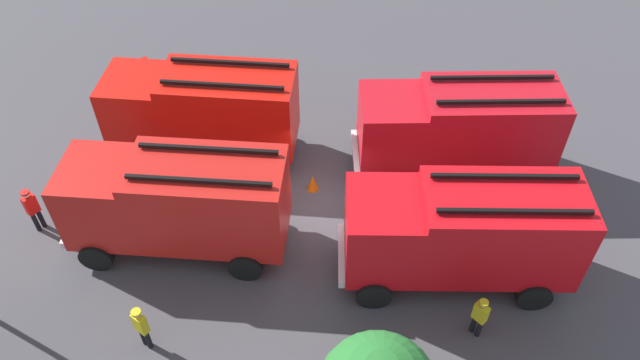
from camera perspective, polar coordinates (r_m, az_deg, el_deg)
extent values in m
plane|color=#423F44|center=(21.97, 0.00, -2.59)|extent=(47.47, 47.47, 0.00)
cube|color=red|center=(22.03, 6.58, 4.77)|extent=(2.57, 2.82, 2.60)
cube|color=#8C9EAD|center=(21.72, 3.89, 5.39)|extent=(0.42, 2.11, 1.46)
cube|color=red|center=(22.65, 15.46, 5.01)|extent=(5.14, 3.24, 2.90)
cube|color=black|center=(21.19, 16.65, 7.06)|extent=(4.28, 0.81, 0.12)
cube|color=black|center=(22.25, 15.87, 9.25)|extent=(4.28, 0.81, 0.12)
cube|color=silver|center=(22.67, 3.33, 2.54)|extent=(0.58, 2.38, 0.28)
cylinder|color=black|center=(22.18, 6.05, -0.30)|extent=(1.14, 0.52, 1.10)
cylinder|color=black|center=(23.92, 5.52, 3.78)|extent=(1.14, 0.52, 1.10)
cylinder|color=black|center=(23.26, 18.12, -0.15)|extent=(1.14, 0.52, 1.10)
cylinder|color=black|center=(24.93, 16.82, 3.76)|extent=(1.14, 0.52, 1.10)
cube|color=red|center=(23.89, -16.63, 6.62)|extent=(2.32, 2.61, 2.60)
cube|color=#8C9EAD|center=(24.10, -19.13, 7.26)|extent=(0.19, 2.13, 1.46)
cube|color=red|center=(22.80, -8.40, 6.63)|extent=(4.92, 2.74, 2.90)
cube|color=black|center=(21.33, -9.20, 8.79)|extent=(4.32, 0.34, 0.12)
cube|color=black|center=(22.42, -8.47, 10.87)|extent=(4.32, 0.34, 0.12)
cube|color=silver|center=(25.03, -18.67, 4.63)|extent=(0.32, 2.38, 0.28)
cylinder|color=black|center=(24.09, -17.16, 1.97)|extent=(1.12, 0.41, 1.10)
cylinder|color=black|center=(25.76, -15.57, 5.60)|extent=(1.12, 0.41, 1.10)
cylinder|color=black|center=(22.79, -5.60, 1.27)|extent=(1.12, 0.41, 1.10)
cylinder|color=black|center=(24.55, -4.69, 5.12)|extent=(1.12, 0.41, 1.10)
cube|color=red|center=(18.56, 5.81, -4.82)|extent=(2.51, 2.76, 2.60)
cube|color=#8C9EAD|center=(18.26, 2.59, -4.18)|extent=(0.36, 2.12, 1.46)
cube|color=red|center=(19.10, 16.39, -4.47)|extent=(5.08, 3.10, 2.90)
cube|color=black|center=(17.53, 17.84, -2.82)|extent=(4.30, 0.68, 0.12)
cube|color=black|center=(18.45, 16.97, 0.34)|extent=(4.30, 0.68, 0.12)
cube|color=silver|center=(19.38, 2.01, -7.01)|extent=(0.51, 2.38, 0.28)
cylinder|color=black|center=(19.05, 5.08, -10.60)|extent=(1.14, 0.49, 1.10)
cylinder|color=black|center=(20.50, 4.75, -5.07)|extent=(1.14, 0.49, 1.10)
cylinder|color=black|center=(20.04, 19.42, -10.21)|extent=(1.14, 0.49, 1.10)
cylinder|color=black|center=(21.42, 17.98, -4.98)|extent=(1.14, 0.49, 1.10)
cube|color=red|center=(20.63, -19.71, -1.53)|extent=(2.35, 2.63, 2.60)
cube|color=#8C9EAD|center=(20.86, -22.56, -0.74)|extent=(0.21, 2.13, 1.46)
cube|color=red|center=(19.43, -10.28, -1.90)|extent=(4.95, 2.80, 2.90)
cube|color=black|center=(17.87, -11.37, -0.05)|extent=(4.32, 0.39, 0.12)
cube|color=black|center=(18.82, -10.45, 2.89)|extent=(4.32, 0.39, 0.12)
cube|color=silver|center=(21.91, -21.88, -3.39)|extent=(0.35, 2.38, 0.28)
cylinder|color=black|center=(21.12, -20.23, -6.75)|extent=(1.12, 0.42, 1.10)
cylinder|color=black|center=(22.52, -18.27, -2.02)|extent=(1.12, 0.42, 1.10)
cylinder|color=black|center=(19.73, -6.96, -8.05)|extent=(1.12, 0.42, 1.10)
cylinder|color=black|center=(21.23, -5.88, -2.90)|extent=(1.12, 0.42, 1.10)
cylinder|color=black|center=(28.06, -15.53, 8.77)|extent=(0.16, 0.16, 0.75)
cylinder|color=black|center=(28.21, -15.78, 8.93)|extent=(0.16, 0.16, 0.75)
cube|color=#B7140F|center=(27.75, -15.93, 10.02)|extent=(0.48, 0.44, 0.65)
sphere|color=#9E704C|center=(27.51, -16.11, 10.75)|extent=(0.21, 0.21, 0.21)
cylinder|color=#B7140F|center=(27.47, -16.14, 10.89)|extent=(0.26, 0.26, 0.06)
cylinder|color=black|center=(22.30, 18.86, -3.36)|extent=(0.16, 0.16, 0.80)
cylinder|color=black|center=(22.15, 18.73, -3.73)|extent=(0.16, 0.16, 0.80)
cube|color=black|center=(21.70, 19.25, -2.22)|extent=(0.37, 0.48, 0.70)
sphere|color=brown|center=(21.38, 19.54, -1.38)|extent=(0.23, 0.23, 0.23)
cylinder|color=black|center=(21.32, 19.59, -1.21)|extent=(0.28, 0.28, 0.07)
cylinder|color=black|center=(19.13, 14.72, -13.28)|extent=(0.16, 0.16, 0.75)
cylinder|color=black|center=(19.17, 14.21, -12.91)|extent=(0.16, 0.16, 0.75)
cube|color=gold|center=(18.57, 14.85, -11.94)|extent=(0.48, 0.45, 0.65)
sphere|color=tan|center=(18.22, 15.10, -11.19)|extent=(0.21, 0.21, 0.21)
cylinder|color=gold|center=(18.16, 15.15, -11.04)|extent=(0.26, 0.26, 0.06)
cylinder|color=black|center=(23.14, -25.13, -3.56)|extent=(0.16, 0.16, 0.84)
cylinder|color=black|center=(23.18, -24.72, -3.27)|extent=(0.16, 0.16, 0.84)
cube|color=#B7140F|center=(22.63, -25.51, -2.08)|extent=(0.42, 0.48, 0.73)
sphere|color=beige|center=(22.32, -25.89, -1.23)|extent=(0.24, 0.24, 0.24)
cylinder|color=#B7140F|center=(22.25, -25.97, -1.06)|extent=(0.30, 0.30, 0.07)
cylinder|color=black|center=(18.98, -15.84, -14.18)|extent=(0.16, 0.16, 0.82)
cylinder|color=black|center=(19.08, -16.27, -13.83)|extent=(0.16, 0.16, 0.82)
cube|color=gold|center=(18.40, -16.53, -12.76)|extent=(0.48, 0.41, 0.71)
sphere|color=beige|center=(18.02, -16.83, -11.95)|extent=(0.23, 0.23, 0.23)
cylinder|color=gold|center=(17.95, -16.90, -11.79)|extent=(0.29, 0.29, 0.07)
cone|color=#F2600C|center=(22.40, -0.70, -0.26)|extent=(0.44, 0.44, 0.62)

